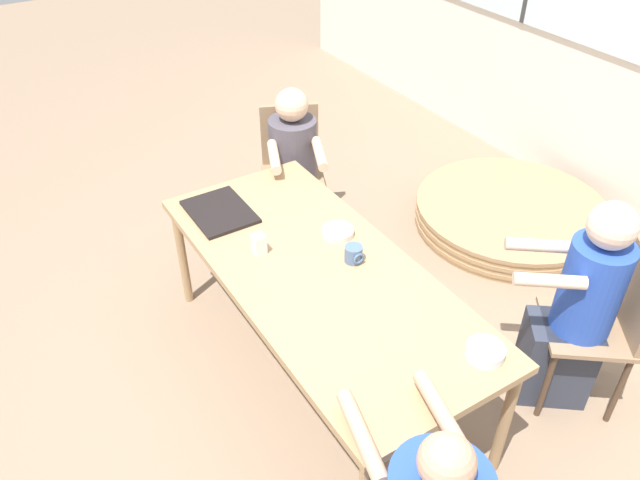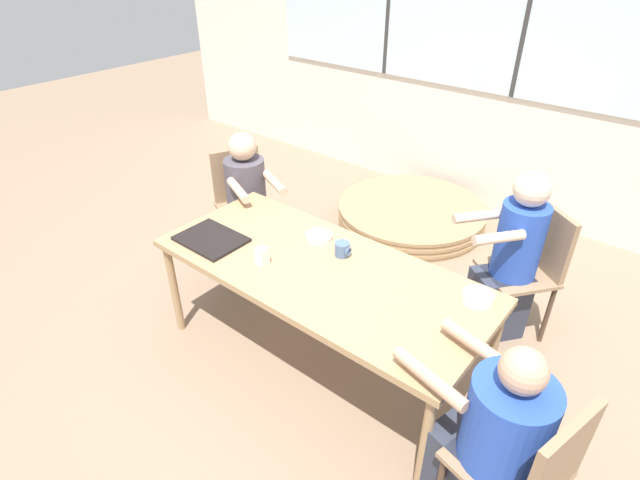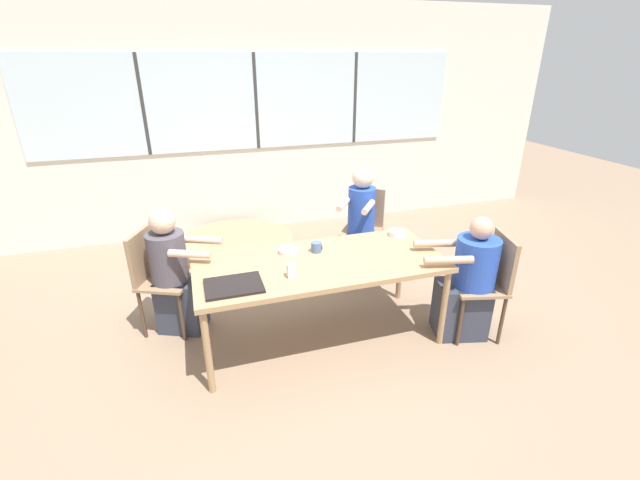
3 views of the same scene
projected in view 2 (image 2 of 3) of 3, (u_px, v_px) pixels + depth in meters
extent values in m
plane|color=#8C725B|center=(320.00, 359.00, 3.17)|extent=(16.00, 16.00, 0.00)
cube|color=silver|center=(521.00, 58.00, 4.16)|extent=(8.40, 0.06, 2.80)
cube|color=silver|center=(525.00, 27.00, 4.01)|extent=(5.20, 0.02, 1.12)
cube|color=#333333|center=(388.00, 12.00, 4.70)|extent=(0.04, 0.01, 1.12)
cube|color=#333333|center=(525.00, 27.00, 4.00)|extent=(0.04, 0.01, 1.12)
cube|color=tan|center=(320.00, 270.00, 2.80)|extent=(1.93, 0.85, 0.04)
cylinder|color=tan|center=(174.00, 289.00, 3.23)|extent=(0.05, 0.05, 0.67)
cylinder|color=tan|center=(424.00, 446.00, 2.25)|extent=(0.05, 0.05, 0.67)
cylinder|color=tan|center=(257.00, 241.00, 3.72)|extent=(0.05, 0.05, 0.67)
cylinder|color=tan|center=(492.00, 353.00, 2.74)|extent=(0.05, 0.05, 0.67)
cube|color=#937556|center=(505.00, 464.00, 2.05)|extent=(0.49, 0.49, 0.03)
cube|color=#937556|center=(559.00, 463.00, 1.81)|extent=(0.13, 0.38, 0.42)
cylinder|color=#4C3828|center=(487.00, 448.00, 2.37)|extent=(0.03, 0.03, 0.44)
cube|color=#937556|center=(246.00, 209.00, 3.90)|extent=(0.53, 0.53, 0.03)
cube|color=#937556|center=(236.00, 174.00, 3.91)|extent=(0.19, 0.36, 0.42)
cylinder|color=#4C3828|center=(276.00, 240.00, 3.96)|extent=(0.03, 0.03, 0.44)
cylinder|color=#4C3828|center=(235.00, 250.00, 3.83)|extent=(0.03, 0.03, 0.44)
cylinder|color=#4C3828|center=(261.00, 220.00, 4.21)|extent=(0.03, 0.03, 0.44)
cylinder|color=#4C3828|center=(222.00, 230.00, 4.09)|extent=(0.03, 0.03, 0.44)
cube|color=#937556|center=(516.00, 273.00, 3.17)|extent=(0.56, 0.56, 0.03)
cube|color=#937556|center=(550.00, 240.00, 3.09)|extent=(0.32, 0.26, 0.42)
cylinder|color=#4C3828|center=(499.00, 323.00, 3.12)|extent=(0.03, 0.03, 0.44)
cylinder|color=#4C3828|center=(473.00, 290.00, 3.40)|extent=(0.03, 0.03, 0.44)
cylinder|color=#4C3828|center=(547.00, 315.00, 3.19)|extent=(0.03, 0.03, 0.44)
cylinder|color=#4C3828|center=(518.00, 283.00, 3.47)|extent=(0.03, 0.03, 0.44)
cube|color=#333847|center=(475.00, 476.00, 2.24)|extent=(0.47, 0.40, 0.47)
cylinder|color=#284CB7|center=(507.00, 423.00, 1.96)|extent=(0.34, 0.34, 0.40)
sphere|color=tan|center=(524.00, 371.00, 1.81)|extent=(0.18, 0.18, 0.18)
cylinder|color=tan|center=(429.00, 378.00, 2.03)|extent=(0.37, 0.15, 0.06)
cylinder|color=tan|center=(478.00, 346.00, 2.18)|extent=(0.37, 0.15, 0.06)
cube|color=#333847|center=(253.00, 239.00, 3.94)|extent=(0.44, 0.39, 0.47)
cylinder|color=#4C4751|center=(246.00, 186.00, 3.75)|extent=(0.30, 0.30, 0.42)
sphere|color=#DBB293|center=(242.00, 147.00, 3.58)|extent=(0.20, 0.20, 0.20)
cylinder|color=#DBB293|center=(274.00, 182.00, 3.55)|extent=(0.33, 0.19, 0.06)
cylinder|color=#DBB293|center=(238.00, 190.00, 3.45)|extent=(0.33, 0.19, 0.06)
cube|color=#333847|center=(496.00, 303.00, 3.27)|extent=(0.40, 0.42, 0.47)
cylinder|color=#284CB7|center=(519.00, 240.00, 3.03)|extent=(0.28, 0.28, 0.48)
sphere|color=beige|center=(532.00, 189.00, 2.84)|extent=(0.21, 0.21, 0.21)
cylinder|color=beige|center=(499.00, 238.00, 2.81)|extent=(0.24, 0.28, 0.06)
cylinder|color=beige|center=(477.00, 216.00, 3.02)|extent=(0.24, 0.28, 0.06)
cube|color=black|center=(211.00, 239.00, 3.02)|extent=(0.40, 0.30, 0.02)
cylinder|color=slate|center=(342.00, 249.00, 2.87)|extent=(0.09, 0.09, 0.08)
torus|color=slate|center=(348.00, 252.00, 2.85)|extent=(0.01, 0.06, 0.06)
cube|color=silver|center=(262.00, 256.00, 2.79)|extent=(0.06, 0.06, 0.10)
cylinder|color=silver|center=(478.00, 297.00, 2.52)|extent=(0.16, 0.16, 0.05)
cylinder|color=silver|center=(319.00, 237.00, 3.03)|extent=(0.16, 0.16, 0.03)
cylinder|color=tan|center=(410.00, 221.00, 4.62)|extent=(1.32, 1.32, 0.03)
cylinder|color=tan|center=(410.00, 218.00, 4.60)|extent=(1.33, 1.33, 0.03)
cylinder|color=tan|center=(411.00, 216.00, 4.59)|extent=(1.32, 1.32, 0.03)
cylinder|color=tan|center=(411.00, 213.00, 4.57)|extent=(1.33, 1.33, 0.03)
cylinder|color=tan|center=(411.00, 210.00, 4.55)|extent=(1.32, 1.32, 0.03)
cylinder|color=tan|center=(412.00, 207.00, 4.54)|extent=(1.33, 1.33, 0.03)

